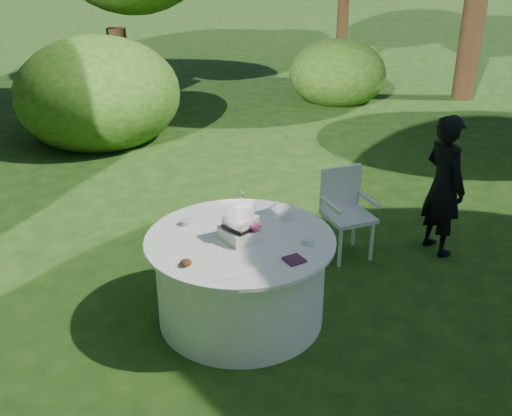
{
  "coord_description": "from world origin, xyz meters",
  "views": [
    {
      "loc": [
        -2.08,
        -3.78,
        3.03
      ],
      "look_at": [
        0.15,
        0.0,
        1.0
      ],
      "focal_mm": 42.0,
      "sensor_mm": 36.0,
      "label": 1
    }
  ],
  "objects_px": {
    "guest": "(444,185)",
    "chair": "(345,206)",
    "napkins": "(294,260)",
    "table": "(241,278)",
    "cake": "(241,226)"
  },
  "relations": [
    {
      "from": "guest",
      "to": "cake",
      "type": "bearing_deg",
      "value": 98.03
    },
    {
      "from": "table",
      "to": "chair",
      "type": "height_order",
      "value": "chair"
    },
    {
      "from": "napkins",
      "to": "chair",
      "type": "relative_size",
      "value": 0.16
    },
    {
      "from": "cake",
      "to": "table",
      "type": "bearing_deg",
      "value": 95.85
    },
    {
      "from": "napkins",
      "to": "table",
      "type": "xyz_separation_m",
      "value": [
        -0.17,
        0.54,
        -0.39
      ]
    },
    {
      "from": "guest",
      "to": "chair",
      "type": "relative_size",
      "value": 1.62
    },
    {
      "from": "napkins",
      "to": "guest",
      "type": "relative_size",
      "value": 0.1
    },
    {
      "from": "guest",
      "to": "chair",
      "type": "xyz_separation_m",
      "value": [
        -0.87,
        0.46,
        -0.21
      ]
    },
    {
      "from": "napkins",
      "to": "cake",
      "type": "relative_size",
      "value": 0.34
    },
    {
      "from": "napkins",
      "to": "chair",
      "type": "xyz_separation_m",
      "value": [
        1.31,
        1.02,
        -0.26
      ]
    },
    {
      "from": "napkins",
      "to": "chair",
      "type": "distance_m",
      "value": 1.68
    },
    {
      "from": "napkins",
      "to": "guest",
      "type": "xyz_separation_m",
      "value": [
        2.18,
        0.56,
        -0.05
      ]
    },
    {
      "from": "guest",
      "to": "chair",
      "type": "distance_m",
      "value": 1.0
    },
    {
      "from": "table",
      "to": "chair",
      "type": "distance_m",
      "value": 1.56
    },
    {
      "from": "napkins",
      "to": "table",
      "type": "height_order",
      "value": "napkins"
    }
  ]
}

